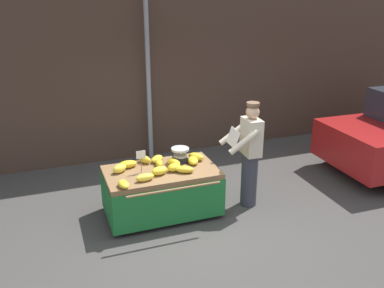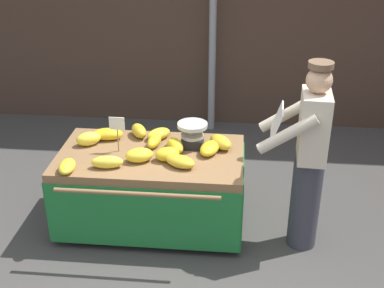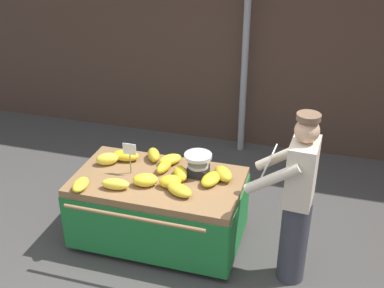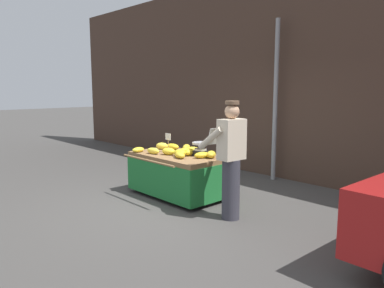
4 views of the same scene
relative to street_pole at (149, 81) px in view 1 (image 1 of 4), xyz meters
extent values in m
plane|color=#423F3D|center=(-0.04, -2.69, -1.63)|extent=(60.00, 60.00, 0.00)
cube|color=#473328|center=(-0.04, 0.33, 0.53)|extent=(16.00, 0.24, 4.32)
cylinder|color=gray|center=(0.00, 0.00, 0.00)|extent=(0.09, 0.09, 3.25)
cube|color=olive|center=(-0.43, -2.24, -0.92)|extent=(1.69, 0.96, 0.08)
cylinder|color=black|center=(-1.19, -2.24, -1.29)|extent=(0.05, 0.66, 0.66)
cylinder|color=#B7B7BC|center=(-1.22, -2.24, -1.29)|extent=(0.01, 0.12, 0.12)
cylinder|color=black|center=(0.34, -2.24, -1.29)|extent=(0.05, 0.66, 0.66)
cylinder|color=#B7B7BC|center=(0.37, -2.24, -1.29)|extent=(0.01, 0.12, 0.12)
cylinder|color=#4C4742|center=(-0.43, -1.84, -1.29)|extent=(0.05, 0.05, 0.67)
cube|color=#1E7233|center=(-0.43, -2.73, -1.26)|extent=(1.69, 0.02, 0.60)
cube|color=#1E7233|center=(-0.43, -1.76, -1.26)|extent=(1.69, 0.02, 0.60)
cube|color=#1E7233|center=(-1.27, -2.24, -1.26)|extent=(0.02, 0.96, 0.60)
cube|color=#1E7233|center=(0.42, -2.24, -1.26)|extent=(0.02, 0.96, 0.60)
cylinder|color=olive|center=(-0.43, -2.91, -0.90)|extent=(1.35, 0.04, 0.04)
cube|color=black|center=(-0.06, -2.06, -0.83)|extent=(0.20, 0.20, 0.09)
cylinder|color=#B7B7BC|center=(-0.06, -2.06, -0.73)|extent=(0.02, 0.02, 0.11)
cylinder|color=#B7B7BC|center=(-0.06, -2.06, -0.66)|extent=(0.28, 0.28, 0.03)
cylinder|color=#B7B7BC|center=(-0.06, -2.06, -0.77)|extent=(0.21, 0.21, 0.03)
cylinder|color=#997A51|center=(-0.72, -2.22, -0.77)|extent=(0.01, 0.01, 0.22)
cube|color=white|center=(-0.72, -2.23, -0.60)|extent=(0.14, 0.01, 0.12)
ellipsoid|color=gold|center=(-0.41, -2.08, -0.83)|extent=(0.15, 0.27, 0.10)
ellipsoid|color=gold|center=(-0.21, -2.18, -0.82)|extent=(0.23, 0.28, 0.12)
ellipsoid|color=yellow|center=(-0.50, -2.40, -0.82)|extent=(0.29, 0.23, 0.12)
ellipsoid|color=gold|center=(-0.60, -1.90, -0.82)|extent=(0.23, 0.27, 0.12)
ellipsoid|color=yellow|center=(-0.40, -1.93, -0.83)|extent=(0.28, 0.29, 0.10)
ellipsoid|color=yellow|center=(-1.08, -2.63, -0.83)|extent=(0.16, 0.27, 0.09)
ellipsoid|color=gold|center=(-0.25, -2.35, -0.82)|extent=(0.26, 0.23, 0.12)
ellipsoid|color=yellow|center=(-0.75, -2.54, -0.82)|extent=(0.29, 0.16, 0.11)
ellipsoid|color=gold|center=(-0.88, -1.99, -0.82)|extent=(0.31, 0.18, 0.11)
ellipsoid|color=gold|center=(0.21, -2.07, -0.82)|extent=(0.28, 0.31, 0.12)
ellipsoid|color=yellow|center=(-1.03, -2.12, -0.81)|extent=(0.27, 0.23, 0.13)
ellipsoid|color=gold|center=(-0.13, -2.46, -0.83)|extent=(0.32, 0.26, 0.10)
ellipsoid|color=gold|center=(0.11, -2.18, -0.83)|extent=(0.23, 0.31, 0.10)
cylinder|color=#383842|center=(0.97, -2.44, -1.19)|extent=(0.26, 0.26, 0.88)
cube|color=beige|center=(0.97, -2.44, -0.46)|extent=(0.25, 0.39, 0.58)
sphere|color=tan|center=(0.97, -2.44, -0.06)|extent=(0.21, 0.21, 0.21)
cylinder|color=brown|center=(0.97, -2.44, 0.06)|extent=(0.20, 0.20, 0.05)
cylinder|color=beige|center=(0.75, -2.64, -0.45)|extent=(0.48, 0.12, 0.37)
cylinder|color=beige|center=(0.78, -2.22, -0.45)|extent=(0.48, 0.12, 0.37)
cube|color=silver|center=(0.67, -2.42, -0.44)|extent=(0.11, 0.35, 0.25)
cylinder|color=black|center=(3.65, -1.45, -1.33)|extent=(0.60, 0.19, 0.60)
camera|label=1|loc=(-1.98, -7.80, 1.68)|focal=38.95mm
camera|label=2|loc=(0.34, -6.30, 1.26)|focal=47.65mm
camera|label=3|loc=(1.08, -6.14, 1.68)|focal=45.46mm
camera|label=4|loc=(4.45, -6.43, 0.27)|focal=35.05mm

